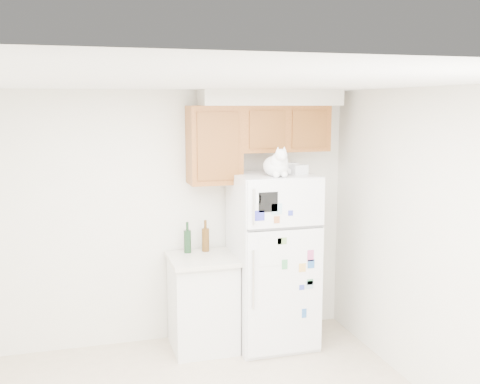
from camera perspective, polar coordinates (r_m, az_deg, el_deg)
name	(u,v)px	position (r m, az deg, el deg)	size (l,w,h in m)	color
room_shell	(214,206)	(3.84, -2.65, -1.44)	(3.84, 4.04, 2.52)	white
refrigerator	(273,260)	(5.55, 3.34, -6.90)	(0.76, 0.78, 1.70)	white
base_counter	(203,302)	(5.56, -3.81, -11.08)	(0.64, 0.64, 0.92)	white
cat	(277,165)	(5.20, 3.80, 2.77)	(0.28, 0.41, 0.29)	white
storage_box_back	(288,168)	(5.49, 4.88, 2.47)	(0.18, 0.13, 0.10)	white
storage_box_front	(299,169)	(5.40, 5.99, 2.29)	(0.15, 0.11, 0.09)	white
bottle_green	(187,237)	(5.53, -5.36, -4.61)	(0.07, 0.07, 0.31)	#19381E
bottle_amber	(205,236)	(5.57, -3.53, -4.45)	(0.07, 0.07, 0.31)	#593814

